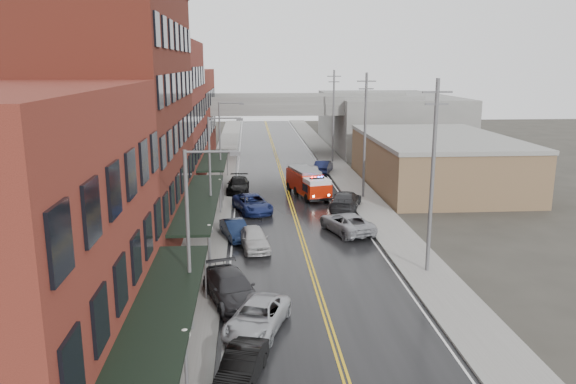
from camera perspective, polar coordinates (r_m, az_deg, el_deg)
road at (r=49.43m, az=0.58°, el=-2.09°), size 11.00×160.00×0.02m
sidewalk_left at (r=49.37m, az=-7.90°, el=-2.16°), size 3.00×160.00×0.15m
sidewalk_right at (r=50.51m, az=8.87°, el=-1.84°), size 3.00×160.00×0.15m
curb_left at (r=49.29m, az=-5.98°, el=-2.13°), size 0.30×160.00×0.15m
curb_right at (r=50.17m, az=7.03°, el=-1.88°), size 0.30×160.00×0.15m
brick_building_a at (r=24.51m, az=-26.55°, el=-4.69°), size 9.00×18.00×12.00m
brick_building_b at (r=41.82m, az=-17.19°, el=7.11°), size 9.00×20.00×18.00m
brick_building_c at (r=59.07m, az=-13.34°, el=7.43°), size 9.00×15.00×15.00m
brick_building_far at (r=76.46m, az=-11.23°, el=7.59°), size 9.00×20.00×12.00m
tan_building at (r=61.78m, az=14.79°, el=2.89°), size 14.00×22.00×5.00m
right_far_block at (r=90.70m, az=9.99°, el=7.18°), size 18.00×30.00×8.00m
awning_0 at (r=23.99m, az=-12.59°, el=-11.65°), size 2.60×16.00×3.09m
awning_1 at (r=41.91m, az=-8.89°, el=-0.80°), size 2.60×18.00×3.09m
awning_2 at (r=59.01m, az=-7.53°, el=3.23°), size 2.60×13.00×3.09m
globe_lamp_0 at (r=22.37m, az=-10.40°, el=-15.38°), size 0.44×0.44×3.12m
globe_lamp_1 at (r=35.28m, az=-7.99°, el=-4.55°), size 0.44×0.44×3.12m
globe_lamp_2 at (r=48.79m, az=-6.93°, el=0.40°), size 0.44×0.44×3.12m
street_lamp_0 at (r=26.83m, az=-9.61°, el=-3.83°), size 2.64×0.22×9.00m
street_lamp_1 at (r=42.35m, az=-7.61°, el=2.42°), size 2.64×0.22×9.00m
street_lamp_2 at (r=58.14m, az=-6.69°, el=5.31°), size 2.64×0.22×9.00m
utility_pole_0 at (r=35.02m, az=14.47°, el=1.78°), size 1.80×0.24×12.00m
utility_pole_1 at (r=54.12m, az=7.82°, el=5.90°), size 1.80×0.24×12.00m
utility_pole_2 at (r=73.70m, az=4.64°, el=7.83°), size 1.80×0.24×12.00m
overpass at (r=79.96m, az=-1.28°, el=8.04°), size 40.00×10.00×7.50m
fire_truck at (r=55.16m, az=2.06°, el=0.98°), size 4.16×7.42×2.59m
parked_car_left_1 at (r=24.25m, az=-4.73°, el=-17.24°), size 2.44×4.33×1.35m
parked_car_left_2 at (r=28.19m, az=-3.16°, el=-12.57°), size 3.87×5.59×1.42m
parked_car_left_3 at (r=31.29m, az=-5.76°, el=-9.70°), size 3.89×6.13×1.65m
parked_car_left_4 at (r=39.79m, az=-3.47°, el=-4.72°), size 2.50×4.78×1.55m
parked_car_left_5 at (r=42.17m, az=-5.38°, el=-3.84°), size 2.58×4.49×1.40m
parked_car_left_6 at (r=49.56m, az=-3.63°, el=-1.17°), size 3.98×6.02×1.54m
parked_car_left_7 at (r=57.19m, az=-5.09°, el=0.72°), size 2.36×5.38×1.54m
parked_car_right_0 at (r=43.74m, az=5.96°, el=-3.12°), size 4.22×6.17×1.57m
parked_car_right_1 at (r=50.58m, az=5.87°, el=-0.84°), size 4.02×6.20×1.67m
parked_car_right_2 at (r=65.35m, az=2.58°, el=2.21°), size 2.01×4.07×1.33m
parked_car_right_3 at (r=67.07m, az=3.61°, el=2.58°), size 2.98×5.03×1.56m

